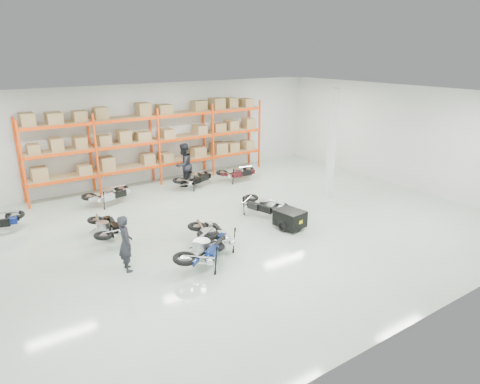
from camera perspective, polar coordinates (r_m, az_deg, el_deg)
room at (r=14.38m, az=-1.02°, el=3.59°), size 18.00×18.00×18.00m
pallet_rack at (r=19.96m, az=-11.31°, el=7.48°), size 11.28×0.98×3.62m
structural_column at (r=18.02m, az=12.13°, el=6.24°), size 0.25×0.25×4.50m
moto_blue_centre at (r=12.48m, az=-4.72°, el=-6.88°), size 2.20×2.03×1.30m
moto_silver_left at (r=13.33m, az=-3.73°, el=-5.30°), size 1.28×2.04×1.23m
moto_black_far_left at (r=14.70m, az=-17.47°, el=-4.07°), size 1.07×1.81×1.11m
moto_touring_right at (r=16.01m, az=2.97°, el=-1.28°), size 1.29×1.93×1.14m
trailer at (r=14.90m, az=6.67°, el=-3.52°), size 0.89×1.64×0.67m
moto_back_b at (r=17.93m, az=-17.16°, el=0.08°), size 1.90×1.23×1.13m
moto_back_c at (r=19.37m, az=-6.14°, el=2.15°), size 1.91×1.31×1.12m
moto_back_d at (r=20.24m, az=-0.34°, el=2.94°), size 1.78×1.02×1.10m
person_left at (r=12.39m, az=-15.01°, el=-6.62°), size 0.44×0.63×1.64m
person_back at (r=19.50m, az=-7.51°, el=3.59°), size 1.17×1.06×1.97m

